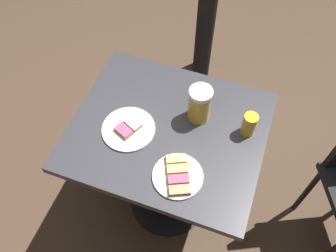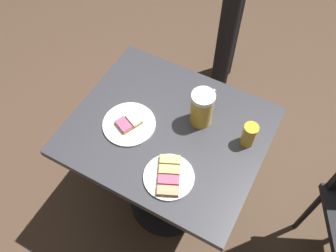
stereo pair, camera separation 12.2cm
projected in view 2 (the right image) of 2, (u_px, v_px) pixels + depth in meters
The scene contains 6 objects.
ground_plane at pixel (168, 199), 2.09m from camera, with size 6.00×6.00×0.00m, color #4C3828.
cafe_table at pixel (168, 149), 1.60m from camera, with size 0.79×0.67×0.76m.
plate_near at pixel (169, 176), 1.33m from camera, with size 0.19×0.19×0.03m.
plate_far at pixel (129, 124), 1.47m from camera, with size 0.22×0.22×0.03m.
beer_mug at pixel (203, 107), 1.42m from camera, with size 0.09×0.15×0.17m.
beer_glass_small at pixel (249, 135), 1.38m from camera, with size 0.06×0.06×0.11m, color gold.
Camera 2 is at (-0.38, 0.70, 1.98)m, focal length 37.96 mm.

